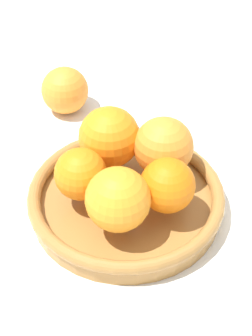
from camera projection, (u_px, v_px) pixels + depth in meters
ground_plane at (126, 209)px, 0.76m from camera, size 4.00×4.00×0.00m
fruit_bowl at (126, 199)px, 0.75m from camera, size 0.26×0.26×0.04m
orange_pile at (128, 164)px, 0.72m from camera, size 0.19×0.19×0.08m
stray_orange at (65, 90)px, 0.91m from camera, size 0.08×0.08×0.08m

